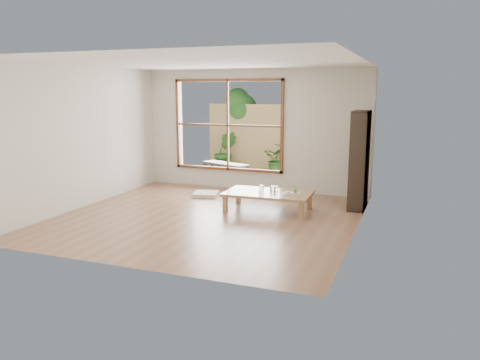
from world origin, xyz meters
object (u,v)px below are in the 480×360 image
object	(u,v)px
low_table	(268,194)
food_tray	(292,193)
garden_bench	(226,165)
bookshelf	(359,160)

from	to	relation	value
low_table	food_tray	bearing A→B (deg)	0.47
low_table	garden_bench	size ratio (longest dim) A/B	1.21
low_table	food_tray	distance (m)	0.44
bookshelf	food_tray	bearing A→B (deg)	-143.29
bookshelf	garden_bench	world-z (taller)	bookshelf
food_tray	garden_bench	xyz separation A→B (m)	(-2.28, 2.45, -0.00)
low_table	food_tray	xyz separation A→B (m)	(0.44, 0.01, 0.06)
food_tray	garden_bench	bearing A→B (deg)	108.23
food_tray	garden_bench	size ratio (longest dim) A/B	0.27
bookshelf	low_table	bearing A→B (deg)	-151.68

